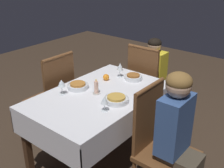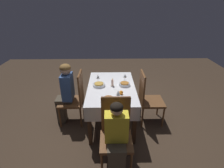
{
  "view_description": "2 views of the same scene",
  "coord_description": "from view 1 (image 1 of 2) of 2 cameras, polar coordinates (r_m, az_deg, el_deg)",
  "views": [
    {
      "loc": [
        1.75,
        1.58,
        1.92
      ],
      "look_at": [
        -0.08,
        0.09,
        0.86
      ],
      "focal_mm": 45.0,
      "sensor_mm": 36.0,
      "label": 1
    },
    {
      "loc": [
        -2.8,
        0.04,
        2.18
      ],
      "look_at": [
        -0.01,
        -0.01,
        0.82
      ],
      "focal_mm": 28.0,
      "sensor_mm": 36.0,
      "label": 2
    }
  ],
  "objects": [
    {
      "name": "person_child_yellow",
      "position": [
        3.55,
        8.74,
        1.82
      ],
      "size": [
        0.33,
        0.3,
        1.07
      ],
      "rotation": [
        0.0,
        0.0,
        -1.57
      ],
      "color": "#4C4233",
      "rests_on": "ground_plane"
    },
    {
      "name": "bowl_north",
      "position": [
        2.47,
        0.87,
        -3.09
      ],
      "size": [
        0.22,
        0.22,
        0.06
      ],
      "color": "silver",
      "rests_on": "dining_table"
    },
    {
      "name": "bowl_south",
      "position": [
        2.74,
        -6.96,
        -0.35
      ],
      "size": [
        0.21,
        0.21,
        0.06
      ],
      "color": "silver",
      "rests_on": "dining_table"
    },
    {
      "name": "chair_north",
      "position": [
        2.39,
        9.56,
        -11.47
      ],
      "size": [
        0.44,
        0.44,
        1.02
      ],
      "rotation": [
        0.0,
        0.0,
        3.14
      ],
      "color": "brown",
      "rests_on": "ground_plane"
    },
    {
      "name": "person_adult_denim",
      "position": [
        2.25,
        13.51,
        -10.21
      ],
      "size": [
        0.3,
        0.34,
        1.19
      ],
      "rotation": [
        0.0,
        0.0,
        3.14
      ],
      "color": "#4C4233",
      "rests_on": "ground_plane"
    },
    {
      "name": "orange_fruit",
      "position": [
        2.9,
        -1.22,
        1.4
      ],
      "size": [
        0.07,
        0.07,
        0.07
      ],
      "primitive_type": "sphere",
      "color": "orange",
      "rests_on": "dining_table"
    },
    {
      "name": "chair_west",
      "position": [
        3.42,
        7.16,
        0.28
      ],
      "size": [
        0.44,
        0.44,
        1.02
      ],
      "rotation": [
        0.0,
        0.0,
        -1.57
      ],
      "color": "brown",
      "rests_on": "ground_plane"
    },
    {
      "name": "chair_south",
      "position": [
        3.17,
        -11.73,
        -2.08
      ],
      "size": [
        0.44,
        0.44,
        1.02
      ],
      "color": "brown",
      "rests_on": "ground_plane"
    },
    {
      "name": "bowl_west",
      "position": [
        2.93,
        4.34,
        1.44
      ],
      "size": [
        0.19,
        0.19,
        0.06
      ],
      "color": "silver",
      "rests_on": "dining_table"
    },
    {
      "name": "wine_glass_north",
      "position": [
        2.29,
        -1.52,
        -3.33
      ],
      "size": [
        0.06,
        0.06,
        0.14
      ],
      "color": "white",
      "rests_on": "dining_table"
    },
    {
      "name": "ground_plane",
      "position": [
        3.04,
        -2.36,
        -14.97
      ],
      "size": [
        8.0,
        8.0,
        0.0
      ],
      "primitive_type": "plane",
      "color": "#3D2D21"
    },
    {
      "name": "wine_glass_west",
      "position": [
        2.96,
        1.65,
        3.44
      ],
      "size": [
        0.07,
        0.07,
        0.16
      ],
      "color": "white",
      "rests_on": "dining_table"
    },
    {
      "name": "candle_centerpiece",
      "position": [
        2.6,
        -3.21,
        -0.88
      ],
      "size": [
        0.07,
        0.07,
        0.15
      ],
      "color": "beige",
      "rests_on": "dining_table"
    },
    {
      "name": "wine_glass_south",
      "position": [
        2.61,
        -10.22,
        0.04
      ],
      "size": [
        0.07,
        0.07,
        0.15
      ],
      "color": "white",
      "rests_on": "dining_table"
    },
    {
      "name": "dining_table",
      "position": [
        2.67,
        -2.6,
        -3.93
      ],
      "size": [
        1.35,
        0.85,
        0.76
      ],
      "color": "silver",
      "rests_on": "ground_plane"
    }
  ]
}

